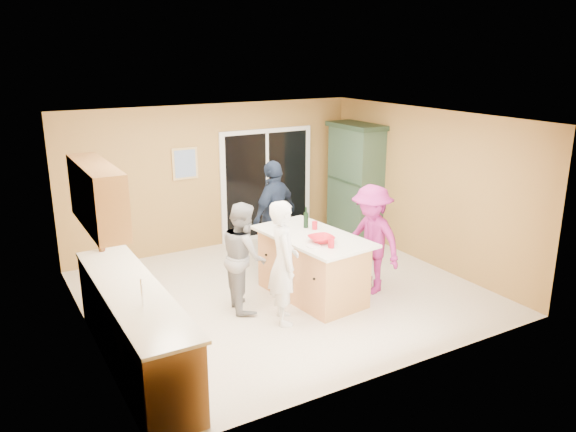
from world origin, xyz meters
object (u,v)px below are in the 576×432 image
green_hutch (356,183)px  woman_grey (244,256)px  woman_white (284,262)px  woman_magenta (371,239)px  kitchen_island (312,268)px  woman_navy (275,216)px

green_hutch → woman_grey: size_ratio=1.44×
woman_white → woman_magenta: bearing=-63.5°
kitchen_island → woman_magenta: (0.86, -0.27, 0.37)m
woman_white → woman_navy: woman_navy is taller
woman_grey → woman_navy: 1.56m
woman_grey → kitchen_island: bearing=-87.8°
green_hutch → kitchen_island: bearing=-138.7°
kitchen_island → woman_grey: size_ratio=1.25×
woman_magenta → woman_navy: bearing=-162.8°
woman_white → woman_magenta: size_ratio=1.02×
green_hutch → woman_white: 3.78m
woman_navy → green_hutch: bearing=170.5°
woman_white → green_hutch: bearing=-31.7°
green_hutch → woman_navy: size_ratio=1.21×
kitchen_island → woman_navy: size_ratio=1.05×
woman_white → woman_magenta: (1.60, 0.21, -0.02)m
woman_magenta → woman_grey: bearing=-112.8°
green_hutch → woman_magenta: size_ratio=1.35×
woman_white → woman_navy: size_ratio=0.92×
kitchen_island → green_hutch: (2.18, 1.91, 0.63)m
green_hutch → woman_white: size_ratio=1.32×
green_hutch → woman_navy: 2.21m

